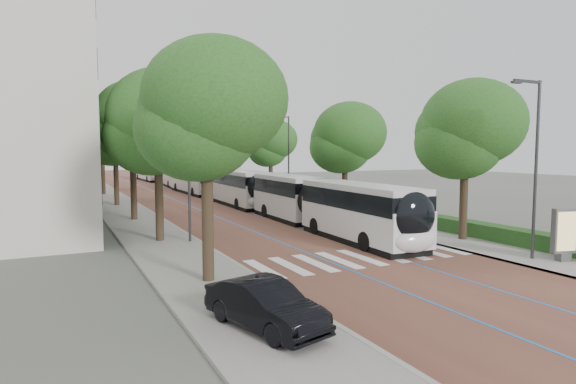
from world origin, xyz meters
The scene contains 22 objects.
ground centered at (0.00, 0.00, 0.00)m, with size 160.00×160.00×0.00m, color #51544C.
road centered at (0.00, 40.00, 0.01)m, with size 11.00×140.00×0.02m, color brown.
sidewalk_left centered at (-7.50, 40.00, 0.06)m, with size 4.00×140.00×0.12m, color gray.
sidewalk_right centered at (7.50, 40.00, 0.06)m, with size 4.00×140.00×0.12m, color gray.
kerb_left centered at (-5.60, 40.00, 0.06)m, with size 0.20×140.00×0.14m, color gray.
kerb_right centered at (5.60, 40.00, 0.06)m, with size 0.20×140.00×0.14m, color gray.
zebra_crossing centered at (0.20, 1.00, 0.03)m, with size 10.55×3.60×0.01m.
lane_line_left centered at (-1.60, 40.00, 0.02)m, with size 0.12×126.00×0.01m, color #2162A9.
lane_line_right centered at (1.60, 40.00, 0.02)m, with size 0.12×126.00×0.01m, color #2162A9.
hedge centered at (9.10, 0.00, 0.52)m, with size 1.20×14.00×0.80m, color #173E15.
streetlight_near centered at (6.62, -3.00, 4.82)m, with size 1.82×0.20×8.00m.
streetlight_far centered at (6.62, 22.00, 4.82)m, with size 1.82×0.20×8.00m.
lamp_post_left centered at (-6.10, 8.00, 4.12)m, with size 0.14×0.14×8.00m, color #313234.
trees_left centered at (-7.50, 26.26, 6.34)m, with size 6.15×60.78×9.35m.
trees_right centered at (7.70, 19.45, 5.76)m, with size 5.64×47.31×8.33m.
lead_bus centered at (2.54, 8.15, 1.63)m, with size 3.10×18.47×3.20m.
bus_queued_0 centered at (2.57, 23.89, 1.62)m, with size 2.78×12.45×3.20m.
bus_queued_1 centered at (2.22, 37.19, 1.62)m, with size 2.74×12.44×3.20m.
bus_queued_2 centered at (2.63, 50.11, 1.62)m, with size 3.10×12.50×3.20m.
bus_queued_3 centered at (1.91, 63.30, 1.62)m, with size 2.96×12.48×3.20m.
ad_panel centered at (7.63, -3.91, 1.35)m, with size 1.17×0.58×2.35m.
parked_car centered at (-7.56, -5.52, 0.79)m, with size 1.42×4.07×1.34m, color black.
Camera 1 is at (-12.72, -17.40, 5.05)m, focal length 30.00 mm.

